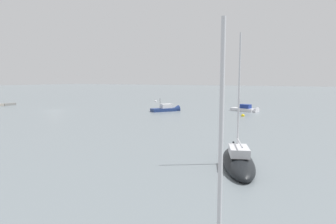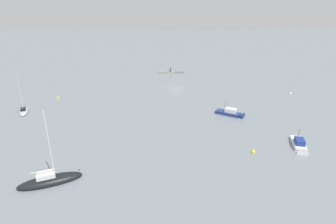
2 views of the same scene
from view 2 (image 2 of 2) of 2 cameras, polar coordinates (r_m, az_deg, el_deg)
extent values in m
plane|color=slate|center=(80.56, 1.64, 5.07)|extent=(500.00, 500.00, 0.00)
cube|color=slate|center=(101.33, 2.54, 8.62)|extent=(3.15, 1.45, 0.60)
cube|color=gray|center=(101.07, 0.68, 8.60)|extent=(3.15, 1.45, 0.60)
cube|color=gray|center=(100.92, -1.19, 8.58)|extent=(3.15, 1.45, 0.60)
cube|color=#1E2333|center=(100.62, 0.56, 8.77)|extent=(0.40, 0.46, 0.16)
cube|color=#232328|center=(100.85, 0.53, 8.90)|extent=(0.42, 0.26, 0.52)
sphere|color=tan|center=(100.77, 0.54, 9.10)|extent=(0.22, 0.22, 0.22)
cylinder|color=black|center=(100.80, 0.53, 9.05)|extent=(0.02, 0.02, 1.05)
cone|color=navy|center=(100.68, 0.54, 9.38)|extent=(1.33, 1.33, 0.23)
sphere|color=black|center=(100.65, 0.54, 9.46)|extent=(0.05, 0.05, 0.05)
ellipsoid|color=black|center=(41.21, -23.97, -13.40)|extent=(8.77, 5.19, 1.45)
cube|color=silver|center=(40.69, -24.79, -12.24)|extent=(2.72, 2.18, 0.66)
cylinder|color=silver|center=(38.47, -24.19, -6.40)|extent=(0.14, 0.14, 9.63)
cylinder|color=silver|center=(40.33, -25.51, -11.41)|extent=(2.82, 1.12, 0.11)
sphere|color=black|center=(40.71, -18.59, -11.71)|extent=(0.19, 0.19, 0.19)
ellipsoid|color=#ADB2B7|center=(70.18, -28.60, 0.08)|extent=(3.60, 6.18, 1.02)
cube|color=black|center=(69.66, -28.72, 0.56)|extent=(1.52, 1.91, 0.47)
cylinder|color=silver|center=(69.35, -29.21, 3.65)|extent=(0.10, 0.10, 7.91)
cylinder|color=silver|center=(69.25, -28.82, 0.90)|extent=(0.77, 1.99, 0.08)
sphere|color=black|center=(72.59, -28.51, 1.20)|extent=(0.14, 0.14, 0.14)
cube|color=navy|center=(61.94, 12.73, -0.33)|extent=(5.62, 4.80, 0.91)
cone|color=navy|center=(61.17, 15.12, -0.84)|extent=(2.67, 2.68, 1.92)
cube|color=silver|center=(61.42, 13.37, 0.34)|extent=(2.84, 2.64, 0.91)
cube|color=#283847|center=(61.21, 13.95, 0.26)|extent=(0.93, 1.24, 0.64)
cylinder|color=black|center=(61.50, 12.16, 1.55)|extent=(0.05, 0.05, 1.28)
cube|color=silver|center=(52.48, 26.19, -6.21)|extent=(3.27, 5.49, 0.86)
cone|color=silver|center=(50.25, 26.76, -7.53)|extent=(2.25, 2.25, 1.82)
cube|color=navy|center=(51.58, 26.48, -5.66)|extent=(2.02, 2.58, 0.86)
cube|color=#283847|center=(51.02, 26.62, -5.93)|extent=(1.34, 0.48, 0.60)
cylinder|color=black|center=(52.39, 26.36, -3.98)|extent=(0.05, 0.05, 1.20)
sphere|color=yellow|center=(77.44, -22.65, 2.80)|extent=(0.62, 0.62, 0.62)
sphere|color=yellow|center=(47.19, 17.85, -8.16)|extent=(0.66, 0.66, 0.66)
sphere|color=white|center=(83.11, 24.82, 3.67)|extent=(0.69, 0.69, 0.69)
camera|label=1|loc=(47.84, -53.65, -6.77)|focal=30.25mm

